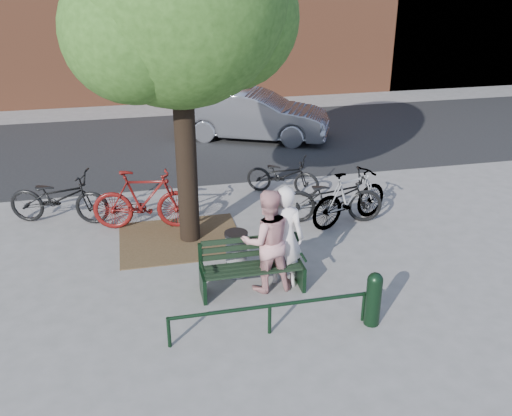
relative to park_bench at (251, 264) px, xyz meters
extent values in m
plane|color=gray|center=(0.00, -0.08, -0.48)|extent=(90.00, 90.00, 0.00)
cube|color=brown|center=(-1.00, 2.12, -0.47)|extent=(2.40, 2.00, 0.02)
cube|color=black|center=(0.00, 8.42, -0.47)|extent=(40.00, 7.00, 0.01)
cube|color=black|center=(-0.84, -0.08, -0.25)|extent=(0.06, 0.52, 0.45)
cube|color=black|center=(-0.84, 0.15, 0.19)|extent=(0.06, 0.06, 0.44)
cylinder|color=black|center=(-0.84, -0.18, 0.15)|extent=(0.04, 0.36, 0.04)
cube|color=black|center=(0.84, -0.08, -0.25)|extent=(0.06, 0.52, 0.45)
cube|color=black|center=(0.84, 0.15, 0.19)|extent=(0.06, 0.06, 0.44)
cylinder|color=black|center=(0.84, -0.18, 0.15)|extent=(0.04, 0.36, 0.04)
cube|color=black|center=(0.00, -0.08, -0.03)|extent=(1.64, 0.46, 0.04)
cube|color=black|center=(0.00, 0.15, 0.26)|extent=(1.64, 0.03, 0.47)
cylinder|color=black|center=(-1.50, -1.28, -0.23)|extent=(0.06, 0.06, 0.50)
cylinder|color=black|center=(0.00, -1.28, -0.23)|extent=(0.06, 0.06, 0.50)
cylinder|color=black|center=(1.50, -1.28, -0.23)|extent=(0.06, 0.06, 0.50)
cylinder|color=black|center=(0.00, -1.28, 0.00)|extent=(3.00, 0.06, 0.06)
cylinder|color=black|center=(-0.80, 2.12, 1.42)|extent=(0.40, 0.40, 3.80)
sphere|color=#274917|center=(0.10, 2.42, 3.72)|extent=(2.60, 2.60, 2.60)
sphere|color=#274917|center=(-1.60, 1.72, 3.62)|extent=(2.40, 2.40, 2.40)
imported|color=silver|center=(0.59, 0.07, 0.43)|extent=(0.79, 0.71, 1.82)
imported|color=tan|center=(0.26, -0.02, 0.43)|extent=(0.90, 0.72, 1.81)
cylinder|color=black|center=(1.60, -1.39, -0.09)|extent=(0.24, 0.24, 0.78)
sphere|color=black|center=(1.60, -1.39, 0.30)|extent=(0.24, 0.24, 0.24)
cylinder|color=gray|center=(-0.16, 0.52, -0.09)|extent=(0.37, 0.37, 0.79)
cylinder|color=black|center=(-0.16, 0.52, 0.34)|extent=(0.41, 0.41, 0.06)
imported|color=black|center=(-3.39, 3.52, 0.09)|extent=(2.27, 1.34, 1.13)
imported|color=#520D0B|center=(-1.64, 2.82, 0.16)|extent=(2.20, 0.95, 1.28)
imported|color=black|center=(2.23, 2.27, 0.09)|extent=(2.25, 1.13, 1.13)
imported|color=gray|center=(2.58, 2.12, 0.12)|extent=(2.05, 1.21, 1.19)
imported|color=black|center=(1.64, 4.03, -0.01)|extent=(1.85, 1.44, 0.93)
imported|color=gray|center=(1.93, 8.56, 0.28)|extent=(4.83, 3.33, 1.51)
camera|label=1|loc=(-1.77, -8.18, 4.75)|focal=40.00mm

